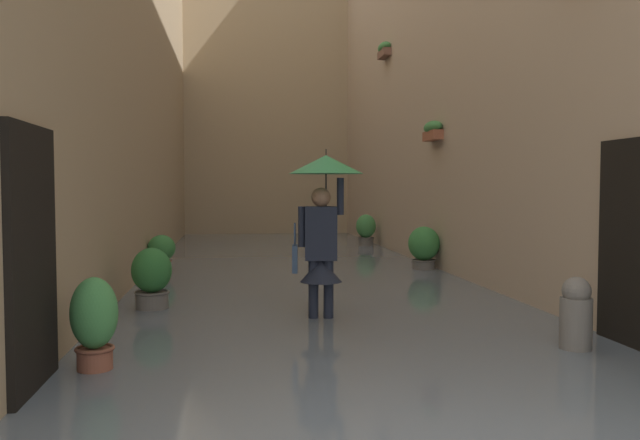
{
  "coord_description": "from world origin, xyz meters",
  "views": [
    {
      "loc": [
        1.17,
        2.7,
        1.72
      ],
      "look_at": [
        0.05,
        -5.44,
        1.3
      ],
      "focal_mm": 35.95,
      "sensor_mm": 36.0,
      "label": 1
    }
  ],
  "objects_px": {
    "potted_plant_mid_left": "(424,249)",
    "potted_plant_near_right": "(94,327)",
    "person_wading": "(323,211)",
    "potted_plant_far_left": "(366,231)",
    "mooring_bollard": "(576,321)",
    "potted_plant_far_right": "(152,281)",
    "potted_plant_mid_right": "(162,254)"
  },
  "relations": [
    {
      "from": "potted_plant_far_right",
      "to": "person_wading",
      "type": "bearing_deg",
      "value": 157.03
    },
    {
      "from": "person_wading",
      "to": "potted_plant_far_left",
      "type": "xyz_separation_m",
      "value": [
        -2.46,
        -9.16,
        -0.89
      ]
    },
    {
      "from": "person_wading",
      "to": "potted_plant_far_right",
      "type": "relative_size",
      "value": 2.3
    },
    {
      "from": "potted_plant_far_left",
      "to": "potted_plant_mid_right",
      "type": "relative_size",
      "value": 1.18
    },
    {
      "from": "potted_plant_mid_right",
      "to": "mooring_bollard",
      "type": "distance_m",
      "value": 7.81
    },
    {
      "from": "potted_plant_mid_right",
      "to": "mooring_bollard",
      "type": "height_order",
      "value": "mooring_bollard"
    },
    {
      "from": "potted_plant_far_left",
      "to": "mooring_bollard",
      "type": "xyz_separation_m",
      "value": [
        0.24,
        10.94,
        -0.12
      ]
    },
    {
      "from": "potted_plant_near_right",
      "to": "mooring_bollard",
      "type": "relative_size",
      "value": 1.11
    },
    {
      "from": "potted_plant_mid_left",
      "to": "potted_plant_far_right",
      "type": "bearing_deg",
      "value": 35.74
    },
    {
      "from": "potted_plant_near_right",
      "to": "mooring_bollard",
      "type": "xyz_separation_m",
      "value": [
        -4.46,
        -0.1,
        -0.1
      ]
    },
    {
      "from": "potted_plant_mid_right",
      "to": "potted_plant_far_right",
      "type": "relative_size",
      "value": 0.89
    },
    {
      "from": "potted_plant_near_right",
      "to": "potted_plant_mid_right",
      "type": "bearing_deg",
      "value": -88.93
    },
    {
      "from": "potted_plant_near_right",
      "to": "potted_plant_far_left",
      "type": "bearing_deg",
      "value": -113.08
    },
    {
      "from": "potted_plant_mid_left",
      "to": "mooring_bollard",
      "type": "xyz_separation_m",
      "value": [
        0.33,
        6.02,
        -0.12
      ]
    },
    {
      "from": "potted_plant_mid_right",
      "to": "potted_plant_far_right",
      "type": "distance_m",
      "value": 3.66
    },
    {
      "from": "person_wading",
      "to": "potted_plant_far_right",
      "type": "bearing_deg",
      "value": -22.97
    },
    {
      "from": "potted_plant_far_left",
      "to": "potted_plant_mid_left",
      "type": "height_order",
      "value": "potted_plant_far_left"
    },
    {
      "from": "mooring_bollard",
      "to": "potted_plant_mid_left",
      "type": "bearing_deg",
      "value": -93.12
    },
    {
      "from": "person_wading",
      "to": "potted_plant_far_left",
      "type": "distance_m",
      "value": 9.52
    },
    {
      "from": "potted_plant_far_right",
      "to": "potted_plant_near_right",
      "type": "height_order",
      "value": "potted_plant_near_right"
    },
    {
      "from": "potted_plant_near_right",
      "to": "potted_plant_far_right",
      "type": "bearing_deg",
      "value": -92.98
    },
    {
      "from": "person_wading",
      "to": "potted_plant_mid_left",
      "type": "distance_m",
      "value": 5.02
    },
    {
      "from": "potted_plant_far_left",
      "to": "potted_plant_mid_left",
      "type": "distance_m",
      "value": 4.92
    },
    {
      "from": "person_wading",
      "to": "mooring_bollard",
      "type": "distance_m",
      "value": 3.02
    },
    {
      "from": "person_wading",
      "to": "potted_plant_far_right",
      "type": "xyz_separation_m",
      "value": [
        2.1,
        -0.89,
        -0.93
      ]
    },
    {
      "from": "potted_plant_mid_right",
      "to": "potted_plant_far_right",
      "type": "height_order",
      "value": "potted_plant_far_right"
    },
    {
      "from": "potted_plant_near_right",
      "to": "person_wading",
      "type": "bearing_deg",
      "value": -140.04
    },
    {
      "from": "potted_plant_far_left",
      "to": "potted_plant_far_right",
      "type": "height_order",
      "value": "potted_plant_far_left"
    },
    {
      "from": "potted_plant_mid_left",
      "to": "potted_plant_near_right",
      "type": "distance_m",
      "value": 7.76
    },
    {
      "from": "potted_plant_mid_right",
      "to": "mooring_bollard",
      "type": "bearing_deg",
      "value": 125.92
    },
    {
      "from": "potted_plant_near_right",
      "to": "mooring_bollard",
      "type": "bearing_deg",
      "value": -178.77
    },
    {
      "from": "potted_plant_mid_right",
      "to": "potted_plant_far_left",
      "type": "bearing_deg",
      "value": -136.25
    }
  ]
}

